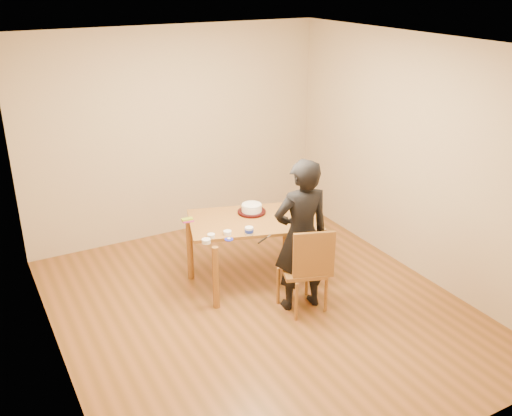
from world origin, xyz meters
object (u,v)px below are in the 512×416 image
dining_table (254,221)px  dining_chair (302,269)px  cake (252,208)px  cake_plate (252,212)px  person (301,236)px

dining_table → dining_chair: dining_table is taller
dining_chair → cake: 1.01m
dining_table → cake: bearing=87.1°
dining_table → cake: cake is taller
dining_table → cake_plate: 0.18m
dining_chair → person: size_ratio=0.26×
cake_plate → cake: 0.05m
person → cake_plate: bearing=-76.9°
dining_table → dining_chair: bearing=-61.6°
cake_plate → cake: bearing=0.0°
person → cake: bearing=-76.9°
cake → dining_chair: bearing=-84.6°
dining_chair → cake: cake is taller
cake → person: size_ratio=0.14×
cake_plate → dining_table: bearing=-110.3°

